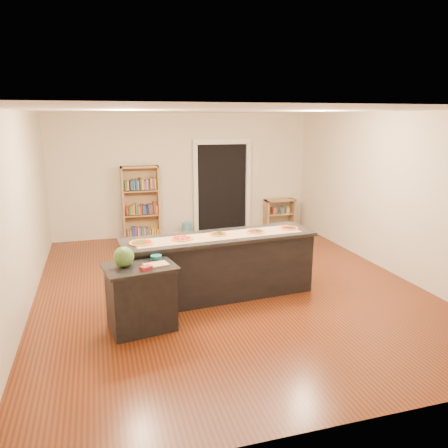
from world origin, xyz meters
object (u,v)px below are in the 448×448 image
object	(u,v)px
bookshelf	(141,203)
waste_bin	(187,229)
side_counter	(141,297)
kitchen_island	(220,266)
watermelon	(124,257)
low_shelf	(279,214)

from	to	relation	value
bookshelf	waste_bin	bearing A→B (deg)	-3.48
side_counter	waste_bin	bearing A→B (deg)	61.35
bookshelf	kitchen_island	bearing A→B (deg)	-77.61
kitchen_island	bookshelf	xyz separation A→B (m)	(-0.80, 3.66, 0.34)
bookshelf	side_counter	bearing A→B (deg)	-95.97
waste_bin	watermelon	distance (m)	4.72
kitchen_island	bookshelf	world-z (taller)	bookshelf
waste_bin	watermelon	xyz separation A→B (m)	(-1.67, -4.34, 0.84)
low_shelf	waste_bin	bearing A→B (deg)	-178.76
side_counter	waste_bin	world-z (taller)	side_counter
watermelon	bookshelf	bearing A→B (deg)	81.58
waste_bin	watermelon	world-z (taller)	watermelon
watermelon	waste_bin	bearing A→B (deg)	68.88
bookshelf	watermelon	bearing A→B (deg)	-98.42
low_shelf	watermelon	xyz separation A→B (m)	(-4.02, -4.39, 0.63)
low_shelf	side_counter	bearing A→B (deg)	-130.99
side_counter	watermelon	size ratio (longest dim) A/B	3.38
bookshelf	low_shelf	size ratio (longest dim) A/B	2.24
bookshelf	watermelon	xyz separation A→B (m)	(-0.65, -4.40, 0.17)
kitchen_island	side_counter	distance (m)	1.48
waste_bin	kitchen_island	bearing A→B (deg)	-93.48
kitchen_island	watermelon	world-z (taller)	watermelon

